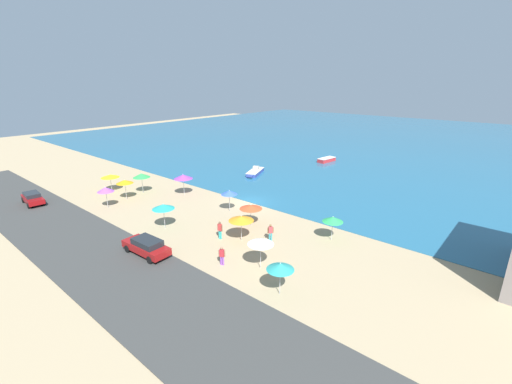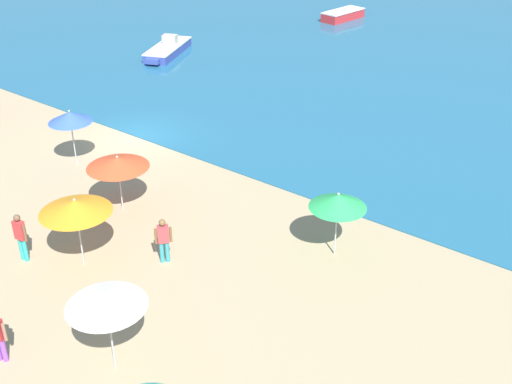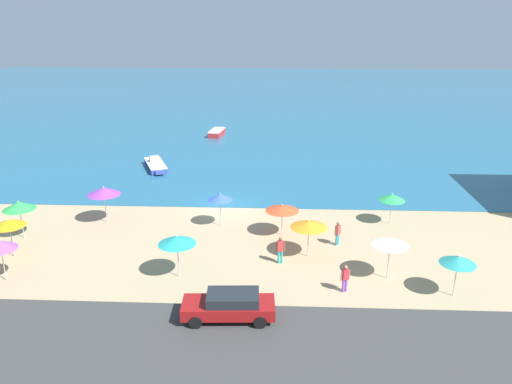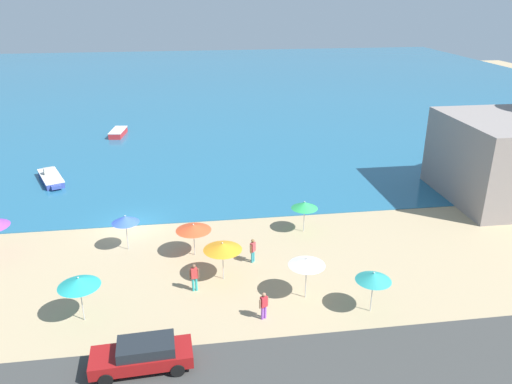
# 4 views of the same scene
# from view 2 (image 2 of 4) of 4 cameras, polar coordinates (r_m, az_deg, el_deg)

# --- Properties ---
(ground_plane) EXTENTS (160.00, 160.00, 0.00)m
(ground_plane) POSITION_cam_2_polar(r_m,az_deg,el_deg) (30.48, -10.50, 4.78)
(ground_plane) COLOR tan
(beach_umbrella_3) EXTENTS (2.06, 2.06, 2.55)m
(beach_umbrella_3) POSITION_cam_2_polar(r_m,az_deg,el_deg) (16.42, -13.20, -9.31)
(beach_umbrella_3) COLOR #B2B2B7
(beach_umbrella_3) RESTS_ON ground_plane
(beach_umbrella_4) EXTENTS (2.29, 2.29, 2.24)m
(beach_umbrella_4) POSITION_cam_2_polar(r_m,az_deg,el_deg) (23.69, -12.21, 2.59)
(beach_umbrella_4) COLOR #B2B2B7
(beach_umbrella_4) RESTS_ON ground_plane
(beach_umbrella_7) EXTENTS (2.30, 2.30, 2.46)m
(beach_umbrella_7) POSITION_cam_2_polar(r_m,az_deg,el_deg) (20.75, -15.78, -1.24)
(beach_umbrella_7) COLOR #B2B2B7
(beach_umbrella_7) RESTS_ON ground_plane
(beach_umbrella_9) EXTENTS (1.81, 1.81, 2.51)m
(beach_umbrella_9) POSITION_cam_2_polar(r_m,az_deg,el_deg) (27.56, -16.22, 6.42)
(beach_umbrella_9) COLOR #B2B2B7
(beach_umbrella_9) RESTS_ON ground_plane
(beach_umbrella_10) EXTENTS (1.89, 1.89, 2.34)m
(beach_umbrella_10) POSITION_cam_2_polar(r_m,az_deg,el_deg) (20.71, 7.30, -0.81)
(beach_umbrella_10) COLOR #B2B2B7
(beach_umbrella_10) RESTS_ON ground_plane
(bather_1) EXTENTS (0.40, 0.46, 1.62)m
(bather_1) POSITION_cam_2_polar(r_m,az_deg,el_deg) (20.97, -8.23, -4.10)
(bather_1) COLOR teal
(bather_1) RESTS_ON ground_plane
(bather_2) EXTENTS (0.57, 0.26, 1.73)m
(bather_2) POSITION_cam_2_polar(r_m,az_deg,el_deg) (22.16, -20.21, -3.60)
(bather_2) COLOR teal
(bather_2) RESTS_ON ground_plane
(skiff_nearshore) EXTENTS (1.91, 4.17, 0.71)m
(skiff_nearshore) POSITION_cam_2_polar(r_m,az_deg,el_deg) (51.19, 7.78, 15.35)
(skiff_nearshore) COLOR red
(skiff_nearshore) RESTS_ON sea
(skiff_offshore) EXTENTS (3.25, 5.14, 1.13)m
(skiff_offshore) POSITION_cam_2_polar(r_m,az_deg,el_deg) (42.40, -7.85, 12.46)
(skiff_offshore) COLOR #364798
(skiff_offshore) RESTS_ON sea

